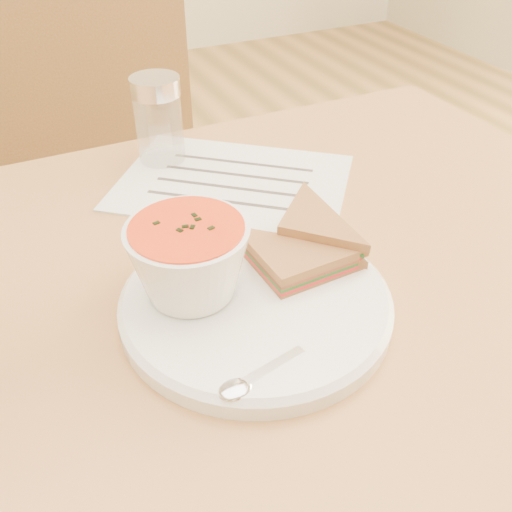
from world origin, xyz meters
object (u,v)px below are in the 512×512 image
chair_far (127,212)px  soup_bowl (190,264)px  dining_table (250,457)px  plate (256,303)px  condiment_shaker (159,121)px

chair_far → soup_bowl: chair_far is taller
dining_table → plate: bearing=-109.5°
soup_bowl → condiment_shaker: bearing=77.0°
dining_table → soup_bowl: bearing=-151.2°
dining_table → condiment_shaker: size_ratio=8.26×
soup_bowl → condiment_shaker: size_ratio=0.96×
soup_bowl → condiment_shaker: 0.32m
dining_table → chair_far: bearing=91.5°
plate → soup_bowl: size_ratio=2.31×
plate → condiment_shaker: 0.35m
plate → soup_bowl: soup_bowl is taller
chair_far → dining_table: bearing=92.2°
chair_far → soup_bowl: bearing=84.5°
chair_far → soup_bowl: size_ratio=8.41×
chair_far → plate: chair_far is taller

